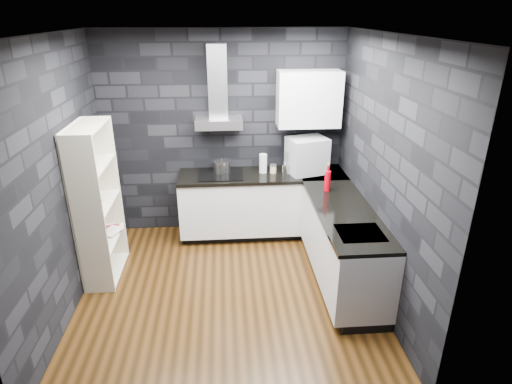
{
  "coord_description": "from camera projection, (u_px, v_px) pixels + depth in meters",
  "views": [
    {
      "loc": [
        0.0,
        -3.97,
        2.89
      ],
      "look_at": [
        0.35,
        0.45,
        1.0
      ],
      "focal_mm": 30.0,
      "sensor_mm": 36.0,
      "label": 1
    }
  ],
  "objects": [
    {
      "name": "cooktop",
      "position": [
        221.0,
        174.0,
        5.61
      ],
      "size": [
        0.58,
        0.5,
        0.01
      ],
      "primitive_type": "cube",
      "color": "black",
      "rests_on": "counter_back_top"
    },
    {
      "name": "bookshelf",
      "position": [
        97.0,
        204.0,
        4.76
      ],
      "size": [
        0.57,
        0.87,
        1.8
      ],
      "primitive_type": "cube",
      "rotation": [
        0.0,
        0.0,
        -0.31
      ],
      "color": "beige",
      "rests_on": "ground"
    },
    {
      "name": "ceiling",
      "position": [
        220.0,
        34.0,
        3.71
      ],
      "size": [
        3.2,
        3.2,
        0.0
      ],
      "primitive_type": "plane",
      "rotation": [
        3.14,
        0.0,
        0.0
      ],
      "color": "white"
    },
    {
      "name": "storage_jar",
      "position": [
        273.0,
        169.0,
        5.65
      ],
      "size": [
        0.1,
        0.1,
        0.1
      ],
      "primitive_type": "cylinder",
      "rotation": [
        0.0,
        0.0,
        -0.19
      ],
      "color": "#CAB187",
      "rests_on": "counter_back_top"
    },
    {
      "name": "ground",
      "position": [
        228.0,
        291.0,
        4.77
      ],
      "size": [
        3.2,
        3.2,
        0.0
      ],
      "primitive_type": "plane",
      "color": "#41260E"
    },
    {
      "name": "wall_back",
      "position": [
        223.0,
        135.0,
        5.73
      ],
      "size": [
        3.2,
        0.05,
        2.7
      ],
      "primitive_type": "cube",
      "color": "black",
      "rests_on": "ground"
    },
    {
      "name": "counter_back_top",
      "position": [
        262.0,
        175.0,
        5.65
      ],
      "size": [
        2.2,
        0.62,
        0.04
      ],
      "primitive_type": "cube",
      "color": "black",
      "rests_on": "counter_back_cab"
    },
    {
      "name": "pot",
      "position": [
        222.0,
        167.0,
        5.67
      ],
      "size": [
        0.24,
        0.24,
        0.13
      ],
      "primitive_type": "cylinder",
      "rotation": [
        0.0,
        0.0,
        0.07
      ],
      "color": "#B2B2B7",
      "rests_on": "cooktop"
    },
    {
      "name": "wall_front",
      "position": [
        227.0,
        269.0,
        2.75
      ],
      "size": [
        3.2,
        0.05,
        2.7
      ],
      "primitive_type": "cube",
      "color": "black",
      "rests_on": "ground"
    },
    {
      "name": "counter_right_cab",
      "position": [
        343.0,
        244.0,
        4.77
      ],
      "size": [
        0.6,
        1.8,
        0.76
      ],
      "primitive_type": "cube",
      "color": "white",
      "rests_on": "ground"
    },
    {
      "name": "red_bottle",
      "position": [
        327.0,
        181.0,
        5.07
      ],
      "size": [
        0.09,
        0.09,
        0.25
      ],
      "primitive_type": "cylinder",
      "rotation": [
        0.0,
        0.0,
        -0.32
      ],
      "color": "#B6000F",
      "rests_on": "counter_right_top"
    },
    {
      "name": "upper_cabinet",
      "position": [
        309.0,
        99.0,
        5.43
      ],
      "size": [
        0.8,
        0.35,
        0.7
      ],
      "primitive_type": "cube",
      "color": "white",
      "rests_on": "wall_back"
    },
    {
      "name": "book_red",
      "position": [
        105.0,
        223.0,
        5.05
      ],
      "size": [
        0.16,
        0.08,
        0.22
      ],
      "primitive_type": "imported",
      "rotation": [
        0.0,
        0.0,
        0.37
      ],
      "color": "maroon",
      "rests_on": "bookshelf"
    },
    {
      "name": "fruit_bowl",
      "position": [
        95.0,
        204.0,
        4.66
      ],
      "size": [
        0.24,
        0.24,
        0.05
      ],
      "primitive_type": "imported",
      "rotation": [
        0.0,
        0.0,
        0.24
      ],
      "color": "white",
      "rests_on": "bookshelf"
    },
    {
      "name": "counter_back_cab",
      "position": [
        262.0,
        202.0,
        5.81
      ],
      "size": [
        2.2,
        0.6,
        0.76
      ],
      "primitive_type": "cube",
      "color": "white",
      "rests_on": "ground"
    },
    {
      "name": "glass_vase",
      "position": [
        263.0,
        163.0,
        5.64
      ],
      "size": [
        0.13,
        0.13,
        0.25
      ],
      "primitive_type": "cylinder",
      "rotation": [
        0.0,
        0.0,
        -0.36
      ],
      "color": "silver",
      "rests_on": "counter_back_top"
    },
    {
      "name": "sink_rim",
      "position": [
        360.0,
        233.0,
        4.15
      ],
      "size": [
        0.44,
        0.4,
        0.01
      ],
      "primitive_type": "cube",
      "color": "#BBBAC0",
      "rests_on": "counter_right_top"
    },
    {
      "name": "hood_body",
      "position": [
        219.0,
        123.0,
        5.47
      ],
      "size": [
        0.6,
        0.34,
        0.12
      ],
      "primitive_type": "cube",
      "color": "#BBBAC0",
      "rests_on": "wall_back"
    },
    {
      "name": "counter_right_top",
      "position": [
        345.0,
        212.0,
        4.61
      ],
      "size": [
        0.62,
        1.8,
        0.04
      ],
      "primitive_type": "cube",
      "color": "black",
      "rests_on": "counter_right_cab"
    },
    {
      "name": "utensil_crock",
      "position": [
        286.0,
        170.0,
        5.6
      ],
      "size": [
        0.12,
        0.12,
        0.13
      ],
      "primitive_type": "cylinder",
      "rotation": [
        0.0,
        0.0,
        0.18
      ],
      "color": "#B2B2B7",
      "rests_on": "counter_back_top"
    },
    {
      "name": "hood_chimney",
      "position": [
        218.0,
        81.0,
        5.33
      ],
      "size": [
        0.24,
        0.2,
        0.9
      ],
      "primitive_type": "cube",
      "color": "#BBBAC0",
      "rests_on": "hood_body"
    },
    {
      "name": "book_second",
      "position": [
        104.0,
        221.0,
        5.04
      ],
      "size": [
        0.18,
        0.09,
        0.25
      ],
      "primitive_type": "imported",
      "rotation": [
        0.0,
        0.0,
        -0.4
      ],
      "color": "#B2B2B2",
      "rests_on": "bookshelf"
    },
    {
      "name": "toekick_back",
      "position": [
        262.0,
        229.0,
        6.02
      ],
      "size": [
        2.18,
        0.5,
        0.1
      ],
      "primitive_type": "cube",
      "color": "black",
      "rests_on": "ground"
    },
    {
      "name": "wall_right",
      "position": [
        384.0,
        174.0,
        4.36
      ],
      "size": [
        0.05,
        3.2,
        2.7
      ],
      "primitive_type": "cube",
      "color": "black",
      "rests_on": "ground"
    },
    {
      "name": "wall_left",
      "position": [
        56.0,
        183.0,
        4.13
      ],
      "size": [
        0.05,
        3.2,
        2.7
      ],
      "primitive_type": "cube",
      "color": "black",
      "rests_on": "ground"
    },
    {
      "name": "counter_corner_top",
      "position": [
        322.0,
        173.0,
        5.71
      ],
      "size": [
        0.62,
        0.62,
        0.04
      ],
      "primitive_type": "cube",
      "color": "black",
      "rests_on": "counter_right_cab"
    },
    {
      "name": "appliance_garage",
      "position": [
        307.0,
        156.0,
        5.61
      ],
      "size": [
        0.57,
        0.49,
        0.49
      ],
      "primitive_type": "cube",
      "rotation": [
        0.0,
        0.0,
        0.27
      ],
      "color": "#ABADB1",
      "rests_on": "counter_back_top"
    },
    {
      "name": "toekick_right",
      "position": [
        344.0,
        277.0,
        4.94
      ],
      "size": [
        0.5,
        1.78,
        0.1
      ],
      "primitive_type": "cube",
      "color": "black",
      "rests_on": "ground"
    }
  ]
}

